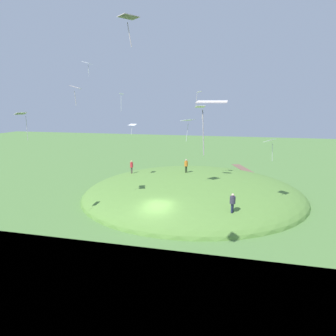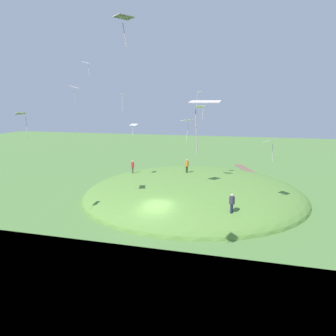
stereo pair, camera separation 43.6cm
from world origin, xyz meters
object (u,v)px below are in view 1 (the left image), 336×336
object	(u,v)px
person_with_child	(233,201)
kite_7	(121,96)
kite_9	(200,107)
person_near_shore	(132,165)
kite_5	(199,93)
kite_3	(270,141)
kite_4	(22,116)
person_walking_path	(186,164)
kite_11	(75,88)
kite_8	(211,104)
kite_0	(132,125)
kite_10	(129,18)
kite_2	(87,63)
kite_6	(188,121)

from	to	relation	value
person_with_child	kite_7	world-z (taller)	kite_7
person_with_child	kite_9	xyz separation A→B (m)	(6.64, 3.85, 7.64)
person_near_shore	kite_5	distance (m)	12.44
kite_3	kite_4	distance (m)	20.72
person_walking_path	kite_4	bearing A→B (deg)	-160.97
person_with_child	kite_3	distance (m)	6.56
kite_11	kite_3	bearing A→B (deg)	-68.73
kite_4	person_near_shore	bearing A→B (deg)	-11.01
person_with_child	kite_9	bearing A→B (deg)	-127.01
kite_4	kite_8	bearing A→B (deg)	-119.41
kite_4	kite_7	size ratio (longest dim) A/B	0.96
person_near_shore	kite_4	bearing A→B (deg)	-131.04
kite_0	person_with_child	bearing A→B (deg)	-133.27
person_near_shore	kite_7	world-z (taller)	kite_7
person_with_child	kite_0	xyz separation A→B (m)	(12.70, 13.49, 5.29)
kite_0	person_walking_path	bearing A→B (deg)	-109.04
person_with_child	kite_10	bearing A→B (deg)	1.59
kite_7	kite_3	bearing A→B (deg)	-114.57
kite_2	kite_10	world-z (taller)	kite_2
kite_5	kite_9	xyz separation A→B (m)	(-1.36, -0.38, -1.44)
person_near_shore	kite_3	size ratio (longest dim) A/B	0.80
kite_3	kite_5	bearing A→B (deg)	58.00
kite_0	kite_11	world-z (taller)	kite_11
kite_0	kite_6	world-z (taller)	kite_6
person_walking_path	person_with_child	xyz separation A→B (m)	(-10.08, -5.90, -0.98)
kite_9	kite_10	distance (m)	18.62
kite_4	kite_10	bearing A→B (deg)	-120.12
person_walking_path	kite_3	xyz separation A→B (m)	(-6.54, -8.81, 3.70)
kite_3	kite_4	size ratio (longest dim) A/B	0.94
kite_0	kite_9	xyz separation A→B (m)	(-6.05, -9.64, 2.35)
kite_2	kite_11	size ratio (longest dim) A/B	0.87
kite_3	kite_11	xyz separation A→B (m)	(-6.02, 15.48, 4.52)
kite_0	kite_2	distance (m)	11.98
kite_0	kite_6	distance (m)	12.57
person_with_child	kite_0	size ratio (longest dim) A/B	1.21
person_with_child	kite_2	world-z (taller)	kite_2
kite_0	kite_4	bearing A→B (deg)	172.37
person_with_child	kite_11	world-z (taller)	kite_11
person_near_shore	kite_10	bearing A→B (deg)	-99.12
person_walking_path	kite_5	world-z (taller)	kite_5
kite_11	kite_4	bearing A→B (deg)	126.65
kite_7	kite_2	bearing A→B (deg)	-178.52
kite_5	kite_6	bearing A→B (deg)	174.63
kite_6	kite_7	world-z (taller)	kite_7
person_walking_path	kite_2	distance (m)	15.47
person_walking_path	kite_9	size ratio (longest dim) A/B	1.20
kite_11	kite_5	bearing A→B (deg)	-38.46
person_with_child	kite_2	xyz separation A→B (m)	(2.61, 14.16, 11.72)
person_with_child	kite_5	distance (m)	12.82
kite_4	kite_2	bearing A→B (deg)	-12.65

